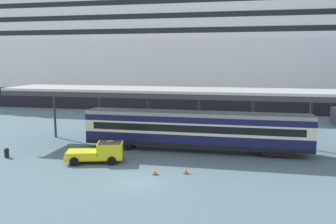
% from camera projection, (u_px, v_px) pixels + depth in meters
% --- Properties ---
extents(ground_plane, '(400.00, 400.00, 0.00)m').
position_uv_depth(ground_plane, '(138.00, 182.00, 27.08)').
color(ground_plane, slate).
extents(cruise_ship, '(137.43, 26.15, 38.84)m').
position_uv_depth(cruise_ship, '(194.00, 42.00, 73.45)').
color(cruise_ship, black).
rests_on(cruise_ship, ground).
extents(platform_canopy, '(41.07, 5.99, 6.43)m').
position_uv_depth(platform_canopy, '(196.00, 92.00, 35.68)').
color(platform_canopy, '#B6B6B6').
rests_on(platform_canopy, ground).
extents(train_carriage, '(23.05, 2.81, 4.11)m').
position_uv_depth(train_carriage, '(195.00, 129.00, 35.80)').
color(train_carriage, black).
rests_on(train_carriage, ground).
extents(service_truck, '(5.55, 3.32, 2.02)m').
position_uv_depth(service_truck, '(100.00, 152.00, 32.08)').
color(service_truck, yellow).
rests_on(service_truck, ground).
extents(traffic_cone_near, '(0.36, 0.36, 0.61)m').
position_uv_depth(traffic_cone_near, '(186.00, 170.00, 28.95)').
color(traffic_cone_near, black).
rests_on(traffic_cone_near, ground).
extents(traffic_cone_mid, '(0.36, 0.36, 0.68)m').
position_uv_depth(traffic_cone_mid, '(155.00, 171.00, 28.72)').
color(traffic_cone_mid, black).
rests_on(traffic_cone_mid, ground).
extents(quay_bollard, '(0.48, 0.48, 0.96)m').
position_uv_depth(quay_bollard, '(7.00, 152.00, 33.71)').
color(quay_bollard, black).
rests_on(quay_bollard, ground).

